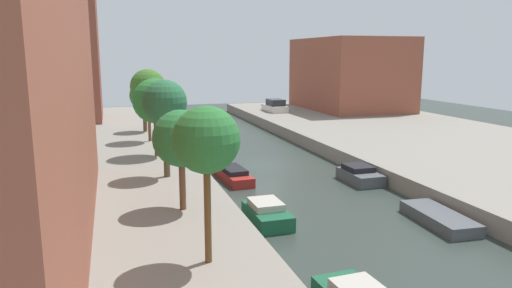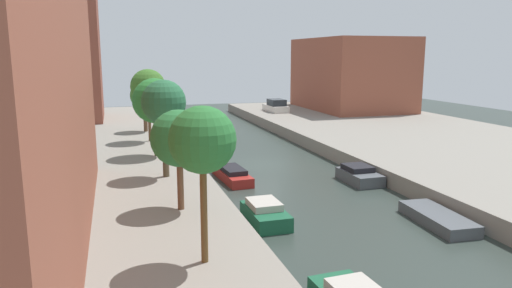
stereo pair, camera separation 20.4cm
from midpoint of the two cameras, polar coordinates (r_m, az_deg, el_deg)
name	(u,v)px [view 1 (the left image)]	position (r m, az deg, el deg)	size (l,w,h in m)	color
ground_plane	(265,164)	(33.38, 0.88, -2.46)	(84.00, 84.00, 0.00)	#2D3833
quay_left	(31,173)	(32.12, -25.55, -3.13)	(20.00, 64.00, 1.00)	gray
quay_right	(445,146)	(40.39, 21.58, -0.18)	(20.00, 64.00, 1.00)	gray
low_block_right	(349,74)	(59.81, 11.03, 8.25)	(10.00, 14.88, 8.52)	brown
street_tree_0	(206,141)	(14.71, -6.37, 0.35)	(2.12, 2.12, 5.06)	brown
street_tree_1	(181,139)	(20.26, -9.25, 0.62)	(2.43, 2.43, 4.33)	brown
street_tree_2	(165,103)	(25.90, -11.10, 4.80)	(2.39, 2.39, 5.28)	brown
street_tree_3	(155,101)	(31.56, -12.17, 5.05)	(2.91, 2.91, 5.10)	brown
street_tree_4	(148,87)	(37.19, -12.98, 6.68)	(2.65, 2.65, 5.52)	brown
street_tree_5	(144,96)	(42.13, -13.42, 5.61)	(2.43, 2.43, 4.33)	brown
parked_car	(275,106)	(56.00, 2.18, 4.53)	(1.97, 4.37, 1.46)	beige
moored_boat_left_1	(267,214)	(21.93, 1.05, -8.36)	(1.59, 3.13, 0.99)	#195638
moored_boat_left_2	(233,174)	(29.17, -3.01, -3.67)	(1.63, 4.52, 0.85)	maroon
moored_boat_right_1	(439,218)	(23.37, 20.85, -8.28)	(1.86, 4.24, 0.53)	#4C5156
moored_boat_right_2	(360,175)	(29.36, 12.14, -3.67)	(1.74, 3.11, 0.99)	#4C5156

